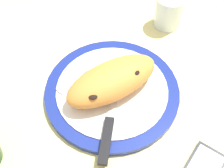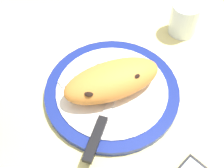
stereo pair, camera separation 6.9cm
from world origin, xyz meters
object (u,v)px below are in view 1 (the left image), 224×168
Objects in this scene: water_glass at (168,13)px; fork at (78,76)px; plate at (112,92)px; calzone at (112,82)px; knife at (109,126)px.

fork is at bearing -2.12° from water_glass.
calzone reaches higher than plate.
fork is (3.42, -8.01, 1.18)cm from plate.
calzone is 2.64× the size of water_glass.
fork is (3.13, -8.29, -3.18)cm from calzone.
knife is at bearing 75.33° from fork.
water_glass reaches higher than plate.
knife is (3.85, 14.70, 0.29)cm from fork.
fork is 1.71× the size of water_glass.
water_glass is (-27.19, -6.88, 2.95)cm from plate.
knife reaches higher than plate.
plate is 1.32× the size of calzone.
fork reaches higher than plate.
fork is 15.20cm from knife.
calzone is 1.16× the size of knife.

